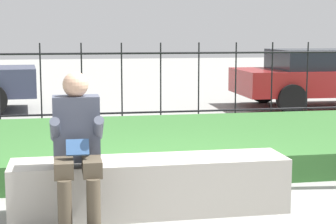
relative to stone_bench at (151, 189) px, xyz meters
The scene contains 6 objects.
ground_plane 0.30m from the stone_bench, ahead, with size 60.00×60.00×0.00m, color gray.
stone_bench is the anchor object (origin of this frame).
person_seated_reader 0.87m from the stone_bench, 154.91° to the right, with size 0.42×0.73×1.29m.
grass_berm 2.31m from the stone_bench, 85.11° to the left, with size 10.46×3.20×0.30m.
iron_fence 4.39m from the stone_bench, 87.41° to the left, with size 8.46×0.03×1.45m.
car_parked_right 8.27m from the stone_bench, 52.25° to the left, with size 4.37×2.05×1.25m.
Camera 1 is at (-0.94, -4.84, 1.61)m, focal length 60.00 mm.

